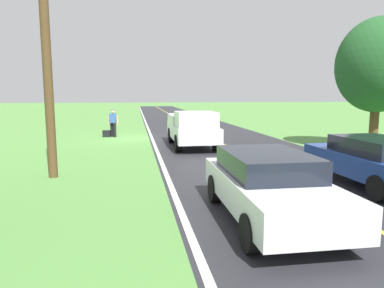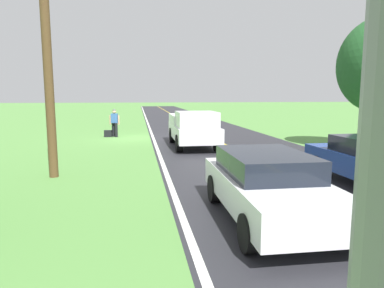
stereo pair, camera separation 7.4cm
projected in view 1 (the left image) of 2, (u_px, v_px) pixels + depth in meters
name	position (u px, v px, depth m)	size (l,w,h in m)	color
ground_plane	(134.00, 138.00, 21.04)	(200.00, 200.00, 0.00)	#568E42
road_surface	(210.00, 137.00, 21.80)	(7.66, 120.00, 0.00)	#28282D
lane_edge_line	(152.00, 138.00, 21.21)	(0.16, 117.60, 0.00)	silver
lane_centre_line	(210.00, 137.00, 21.80)	(0.14, 117.60, 0.00)	gold
hitchhiker_walking	(113.00, 121.00, 21.55)	(0.62, 0.53, 1.75)	black
suitcase_carried	(106.00, 134.00, 21.55)	(0.20, 0.46, 0.43)	black
pickup_truck_passing	(193.00, 128.00, 17.36)	(2.11, 5.41, 1.82)	silver
tree_far_side_near	(378.00, 65.00, 16.19)	(3.84, 3.84, 6.20)	brown
sedan_mid_oncoming	(373.00, 160.00, 9.93)	(1.99, 4.43, 1.41)	navy
sedan_ahead_same_lane	(268.00, 184.00, 7.24)	(1.98, 4.42, 1.41)	silver
utility_pole_roadside	(46.00, 52.00, 10.52)	(0.28, 0.28, 7.83)	brown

